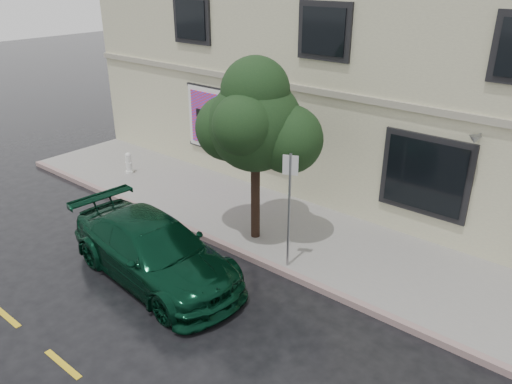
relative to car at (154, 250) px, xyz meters
The scene contains 10 objects.
ground 1.25m from the car, 29.26° to the left, with size 90.00×90.00×0.00m, color black.
sidewalk 3.91m from the car, 76.61° to the left, with size 20.00×3.50×0.15m, color gray.
curb 2.28m from the car, 65.95° to the left, with size 20.00×0.18×0.16m, color gray.
road_marking 3.21m from the car, 73.43° to the right, with size 19.00×0.12×0.01m, color gold.
building 9.93m from the car, 84.62° to the left, with size 20.00×8.12×7.00m.
billboard 6.04m from the car, 113.06° to the left, with size 4.30×0.16×2.20m.
car is the anchor object (origin of this frame).
street_tree 3.84m from the car, 75.74° to the left, with size 2.32×2.32×4.24m.
fire_hydrant 6.58m from the car, 147.86° to the left, with size 0.30×0.28×0.74m.
sign_pole 3.34m from the car, 44.46° to the left, with size 0.33×0.16×2.87m.
Camera 1 is at (7.30, -6.70, 6.73)m, focal length 35.00 mm.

